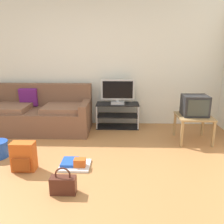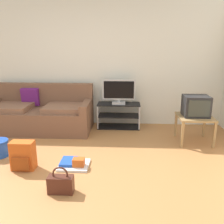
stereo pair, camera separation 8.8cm
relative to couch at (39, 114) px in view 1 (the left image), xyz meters
name	(u,v)px [view 1 (the left image)]	position (x,y,z in m)	size (l,w,h in m)	color
ground_plane	(51,182)	(0.78, -1.92, -0.34)	(9.00, 9.80, 0.02)	#B27542
wall_back	(79,61)	(0.78, 0.53, 1.02)	(9.00, 0.10, 2.70)	silver
couch	(39,114)	(0.00, 0.00, 0.00)	(2.07, 0.93, 0.91)	brown
tv_stand	(117,115)	(1.59, 0.22, -0.08)	(0.88, 0.40, 0.51)	black
flat_tv	(118,92)	(1.59, 0.20, 0.42)	(0.67, 0.22, 0.50)	#B2B2B7
side_table	(194,119)	(2.95, -0.51, 0.07)	(0.59, 0.59, 0.47)	#9E7A4C
crt_tv	(195,105)	(2.95, -0.49, 0.32)	(0.43, 0.37, 0.36)	#232326
backpack	(24,157)	(0.33, -1.64, -0.14)	(0.31, 0.24, 0.40)	#CC561E
handbag	(63,184)	(0.99, -2.16, -0.22)	(0.29, 0.13, 0.33)	#4C2319
floor_tray	(75,164)	(1.00, -1.52, -0.29)	(0.42, 0.37, 0.14)	silver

